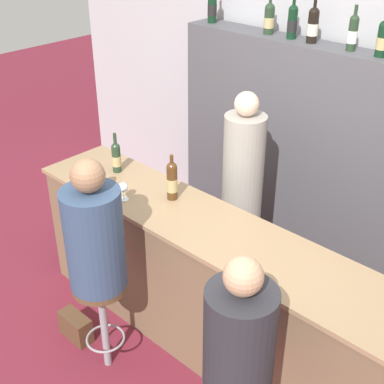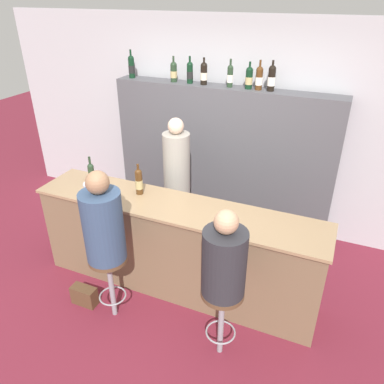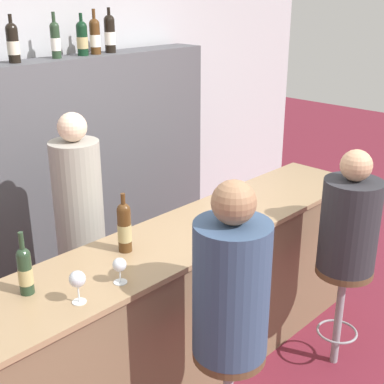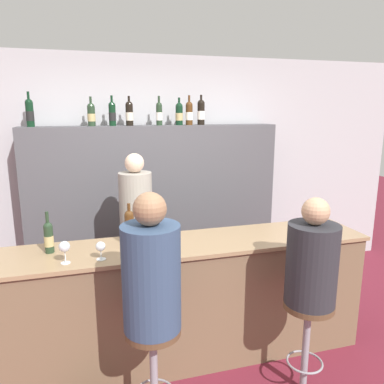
% 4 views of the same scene
% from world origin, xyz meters
% --- Properties ---
extents(wall_back, '(6.40, 0.05, 2.60)m').
position_xyz_m(wall_back, '(0.00, 1.85, 1.30)').
color(wall_back, '#B2B2B7').
rests_on(wall_back, ground_plane).
extents(bar_counter, '(2.93, 0.58, 1.00)m').
position_xyz_m(bar_counter, '(0.00, 0.27, 0.50)').
color(bar_counter, brown).
rests_on(bar_counter, ground_plane).
extents(back_bar_cabinet, '(2.74, 0.28, 1.84)m').
position_xyz_m(back_bar_cabinet, '(0.00, 1.62, 0.92)').
color(back_bar_cabinet, '#4C4C51').
rests_on(back_bar_cabinet, ground_plane).
extents(wine_bottle_counter_0, '(0.07, 0.07, 0.31)m').
position_xyz_m(wine_bottle_counter_0, '(-1.02, 0.35, 1.11)').
color(wine_bottle_counter_0, '#233823').
rests_on(wine_bottle_counter_0, bar_counter).
extents(wine_bottle_counter_1, '(0.07, 0.07, 0.33)m').
position_xyz_m(wine_bottle_counter_1, '(-0.44, 0.35, 1.13)').
color(wine_bottle_counter_1, '#4C2D14').
rests_on(wine_bottle_counter_1, bar_counter).
extents(wine_bottle_backbar_3, '(0.08, 0.08, 0.30)m').
position_xyz_m(wine_bottle_backbar_3, '(-0.26, 1.62, 1.97)').
color(wine_bottle_backbar_3, black).
rests_on(wine_bottle_backbar_3, back_bar_cabinet).
extents(wine_bottle_backbar_4, '(0.07, 0.07, 0.31)m').
position_xyz_m(wine_bottle_backbar_4, '(0.06, 1.62, 1.97)').
color(wine_bottle_backbar_4, '#233823').
rests_on(wine_bottle_backbar_4, back_bar_cabinet).
extents(wine_bottle_backbar_5, '(0.08, 0.08, 0.29)m').
position_xyz_m(wine_bottle_backbar_5, '(0.28, 1.62, 1.96)').
color(wine_bottle_backbar_5, black).
rests_on(wine_bottle_backbar_5, back_bar_cabinet).
extents(wine_bottle_backbar_6, '(0.08, 0.08, 0.32)m').
position_xyz_m(wine_bottle_backbar_6, '(0.39, 1.62, 1.97)').
color(wine_bottle_backbar_6, '#4C2D14').
rests_on(wine_bottle_backbar_6, back_bar_cabinet).
extents(wine_bottle_backbar_7, '(0.08, 0.08, 0.32)m').
position_xyz_m(wine_bottle_backbar_7, '(0.53, 1.62, 1.98)').
color(wine_bottle_backbar_7, black).
rests_on(wine_bottle_backbar_7, back_bar_cabinet).
extents(wine_glass_0, '(0.07, 0.07, 0.16)m').
position_xyz_m(wine_glass_0, '(-0.90, 0.11, 1.11)').
color(wine_glass_0, silver).
rests_on(wine_glass_0, bar_counter).
extents(wine_glass_1, '(0.07, 0.07, 0.13)m').
position_xyz_m(wine_glass_1, '(-0.66, 0.11, 1.09)').
color(wine_glass_1, silver).
rests_on(wine_glass_1, bar_counter).
extents(bar_stool_left, '(0.35, 0.35, 0.70)m').
position_xyz_m(bar_stool_left, '(-0.39, -0.35, 0.54)').
color(bar_stool_left, gray).
rests_on(bar_stool_left, ground_plane).
extents(guest_seated_left, '(0.35, 0.35, 0.85)m').
position_xyz_m(guest_seated_left, '(-0.39, -0.35, 1.07)').
color(guest_seated_left, '#334766').
rests_on(guest_seated_left, bar_stool_left).
extents(bar_stool_right, '(0.35, 0.35, 0.70)m').
position_xyz_m(bar_stool_right, '(0.70, -0.35, 0.54)').
color(bar_stool_right, gray).
rests_on(bar_stool_right, ground_plane).
extents(guest_seated_right, '(0.35, 0.35, 0.75)m').
position_xyz_m(guest_seated_right, '(0.70, -0.35, 1.02)').
color(guest_seated_right, '#28282D').
rests_on(guest_seated_right, bar_stool_right).
extents(bartender, '(0.30, 0.30, 1.63)m').
position_xyz_m(bartender, '(-0.31, 0.95, 0.76)').
color(bartender, gray).
rests_on(bartender, ground_plane).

